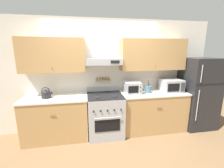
% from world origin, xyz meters
% --- Properties ---
extents(ground_plane, '(16.00, 16.00, 0.00)m').
position_xyz_m(ground_plane, '(0.00, 0.00, 0.00)').
color(ground_plane, brown).
extents(wall_back, '(5.20, 0.46, 2.55)m').
position_xyz_m(wall_back, '(0.05, 0.62, 1.46)').
color(wall_back, silver).
rests_on(wall_back, ground_plane).
extents(counter_left, '(1.32, 0.67, 0.91)m').
position_xyz_m(counter_left, '(-1.04, 0.34, 0.46)').
color(counter_left, tan).
rests_on(counter_left, ground_plane).
extents(counter_right, '(1.51, 0.67, 0.91)m').
position_xyz_m(counter_right, '(1.14, 0.34, 0.46)').
color(counter_right, tan).
rests_on(counter_right, ground_plane).
extents(stove_range, '(0.75, 0.74, 1.02)m').
position_xyz_m(stove_range, '(-0.00, 0.30, 0.46)').
color(stove_range, '#ADAFB5').
rests_on(stove_range, ground_plane).
extents(refrigerator, '(0.75, 0.72, 1.69)m').
position_xyz_m(refrigerator, '(2.28, 0.30, 0.84)').
color(refrigerator, '#232326').
rests_on(refrigerator, ground_plane).
extents(tea_kettle, '(0.23, 0.18, 0.22)m').
position_xyz_m(tea_kettle, '(-1.20, 0.33, 1.00)').
color(tea_kettle, '#232326').
rests_on(tea_kettle, counter_left).
extents(microwave, '(0.46, 0.40, 0.28)m').
position_xyz_m(microwave, '(1.57, 0.35, 1.06)').
color(microwave, '#ADAFB5').
rests_on(microwave, counter_right).
extents(utensil_crock, '(0.14, 0.14, 0.31)m').
position_xyz_m(utensil_crock, '(0.99, 0.33, 0.99)').
color(utensil_crock, slate).
rests_on(utensil_crock, counter_right).
extents(toaster_oven, '(0.35, 0.30, 0.26)m').
position_xyz_m(toaster_oven, '(0.63, 0.33, 1.04)').
color(toaster_oven, '#ADAFB5').
rests_on(toaster_oven, counter_right).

